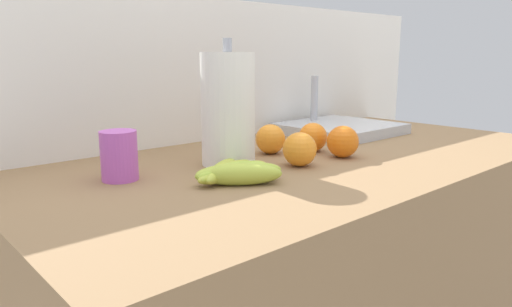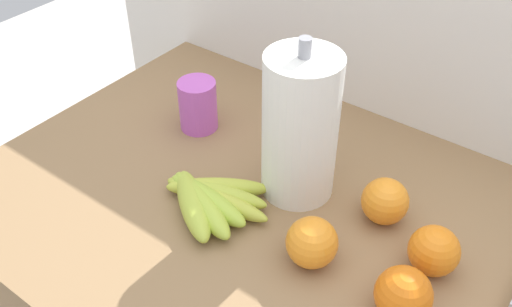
# 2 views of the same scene
# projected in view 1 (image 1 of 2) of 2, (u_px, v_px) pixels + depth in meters

# --- Properties ---
(wall_back) EXTENTS (1.84, 0.06, 1.30)m
(wall_back) POSITION_uv_depth(u_px,v_px,m) (223.00, 214.00, 1.49)
(wall_back) COLOR silver
(wall_back) RESTS_ON ground
(banana_bunch) EXTENTS (0.19, 0.19, 0.04)m
(banana_bunch) POSITION_uv_depth(u_px,v_px,m) (234.00, 172.00, 0.91)
(banana_bunch) COLOR #AEC13F
(banana_bunch) RESTS_ON counter
(orange_back_left) EXTENTS (0.07, 0.07, 0.07)m
(orange_back_left) POSITION_uv_depth(u_px,v_px,m) (313.00, 137.00, 1.20)
(orange_back_left) COLOR orange
(orange_back_left) RESTS_ON counter
(orange_center) EXTENTS (0.08, 0.08, 0.08)m
(orange_center) POSITION_uv_depth(u_px,v_px,m) (300.00, 149.00, 1.04)
(orange_center) COLOR orange
(orange_center) RESTS_ON counter
(orange_right) EXTENTS (0.08, 0.08, 0.08)m
(orange_right) POSITION_uv_depth(u_px,v_px,m) (343.00, 142.00, 1.13)
(orange_right) COLOR orange
(orange_right) RESTS_ON counter
(orange_back_right) EXTENTS (0.07, 0.07, 0.07)m
(orange_back_right) POSITION_uv_depth(u_px,v_px,m) (270.00, 139.00, 1.17)
(orange_back_right) COLOR orange
(orange_back_right) RESTS_ON counter
(paper_towel_roll) EXTENTS (0.12, 0.12, 0.28)m
(paper_towel_roll) POSITION_uv_depth(u_px,v_px,m) (228.00, 109.00, 1.04)
(paper_towel_roll) COLOR white
(paper_towel_roll) RESTS_ON counter
(sink_basin) EXTENTS (0.33, 0.31, 0.18)m
(sink_basin) POSITION_uv_depth(u_px,v_px,m) (339.00, 128.00, 1.49)
(sink_basin) COLOR #B7BABF
(sink_basin) RESTS_ON counter
(mug) EXTENTS (0.07, 0.07, 0.10)m
(mug) POSITION_uv_depth(u_px,v_px,m) (119.00, 156.00, 0.92)
(mug) COLOR #BE56BF
(mug) RESTS_ON counter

